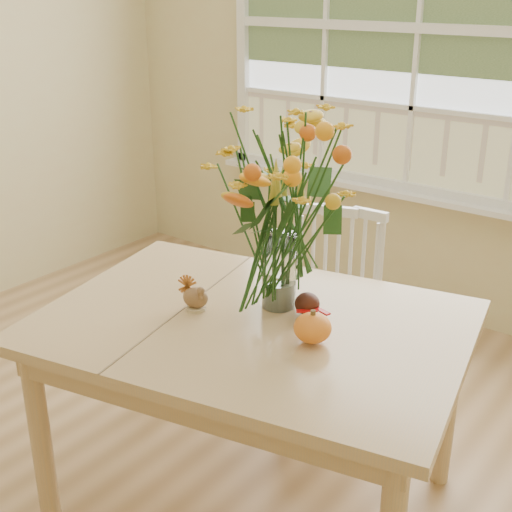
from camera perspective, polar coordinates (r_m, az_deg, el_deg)
The scene contains 8 objects.
wall_back at distance 3.77m, azimuth 13.37°, elevation 14.99°, with size 4.00×0.02×2.70m, color beige.
window at distance 3.72m, azimuth 13.36°, elevation 17.72°, with size 2.42×0.12×1.74m.
dining_table at distance 2.30m, azimuth -0.31°, elevation -7.37°, with size 1.55×1.25×0.74m.
windsor_chair at distance 2.96m, azimuth 6.35°, elevation -3.78°, with size 0.51×0.50×0.87m.
flower_vase at distance 2.21m, azimuth 2.03°, elevation 4.94°, with size 0.54×0.54×0.65m.
pumpkin at distance 2.11m, azimuth 4.73°, elevation -6.11°, with size 0.12×0.12×0.09m, color orange.
turkey_figurine at distance 2.31m, azimuth -5.06°, elevation -3.48°, with size 0.10×0.09×0.11m.
dark_gourd at distance 2.28m, azimuth 4.29°, elevation -4.07°, with size 0.13×0.08×0.07m.
Camera 1 is at (1.56, -1.16, 1.77)m, focal length 48.00 mm.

